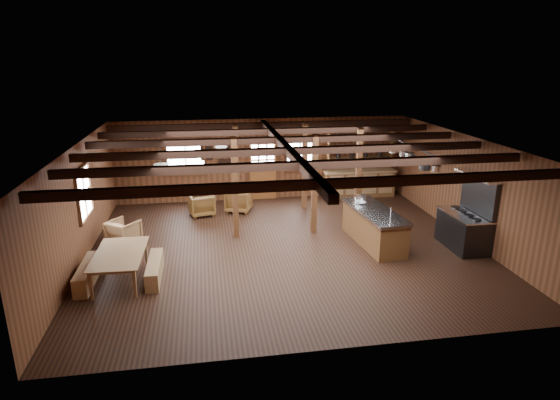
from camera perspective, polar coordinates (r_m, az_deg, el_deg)
name	(u,v)px	position (r m, az deg, el deg)	size (l,w,h in m)	color
room	(285,197)	(11.86, 0.63, 0.39)	(10.04, 9.04, 2.84)	black
ceiling_joists	(284,146)	(11.73, 0.50, 6.63)	(9.80, 8.82, 0.18)	black
timber_posts	(290,176)	(13.92, 1.27, 2.95)	(3.95, 2.35, 2.80)	#462814
back_door	(263,174)	(16.24, -2.08, 3.14)	(1.02, 0.08, 2.15)	brown
window_back_left	(186,156)	(15.98, -11.44, 5.22)	(1.32, 0.06, 1.32)	white
window_back_right	(300,153)	(16.30, 2.44, 5.79)	(1.02, 0.06, 1.32)	white
window_left	(84,193)	(12.49, -22.83, 0.82)	(0.14, 1.24, 1.32)	white
notice_boards	(219,154)	(15.97, -7.48, 5.55)	(1.08, 0.03, 0.90)	white
back_counter	(359,180)	(16.84, 9.60, 2.43)	(2.55, 0.60, 2.45)	brown
pendant_lamps	(194,159)	(12.46, -10.45, 4.97)	(1.86, 2.36, 0.66)	#29292B
pot_rack	(409,156)	(12.97, 15.49, 5.23)	(0.42, 3.00, 0.46)	#29292B
kitchen_island	(374,226)	(12.71, 11.34, -3.18)	(1.10, 2.57, 1.20)	brown
step_stool	(378,219)	(14.12, 11.86, -2.24)	(0.49, 0.35, 0.44)	#895E3E
commercial_range	(466,224)	(13.08, 21.71, -2.78)	(0.82, 1.59, 1.96)	#29292B
dining_table	(122,267)	(11.09, -18.66, -7.70)	(1.89, 1.06, 0.67)	olive
bench_wall	(88,274)	(11.30, -22.39, -8.32)	(0.30, 1.57, 0.43)	#895E3E
bench_aisle	(155,269)	(11.05, -15.04, -8.18)	(0.28, 1.52, 0.42)	#895E3E
armchair_a	(202,205)	(14.89, -9.54, -0.58)	(0.73, 0.75, 0.68)	brown
armchair_b	(239,200)	(15.11, -5.05, -0.04)	(0.78, 0.80, 0.73)	brown
armchair_c	(124,232)	(13.18, -18.51, -3.70)	(0.70, 0.72, 0.66)	#986C45
counter_pot	(361,199)	(13.16, 9.82, 0.17)	(0.30, 0.30, 0.18)	silver
bowl	(361,203)	(12.96, 9.83, -0.36)	(0.27, 0.27, 0.07)	silver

